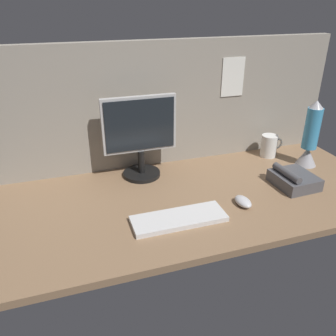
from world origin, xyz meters
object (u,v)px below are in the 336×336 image
object	(u,v)px
mouse	(243,202)
desk_phone	(293,179)
monitor	(140,135)
lava_lamp	(310,139)
mug_ceramic_white	(269,146)
keyboard	(179,219)

from	to	relation	value
mouse	desk_phone	size ratio (longest dim) A/B	0.49
monitor	desk_phone	distance (cm)	73.66
lava_lamp	desk_phone	bearing A→B (deg)	-139.70
mug_ceramic_white	desk_phone	world-z (taller)	mug_ceramic_white
mug_ceramic_white	mouse	bearing A→B (deg)	-133.09
desk_phone	keyboard	bearing A→B (deg)	-170.16
mug_ceramic_white	keyboard	bearing A→B (deg)	-147.45
keyboard	mouse	size ratio (longest dim) A/B	3.85
keyboard	desk_phone	distance (cm)	60.45
monitor	desk_phone	xyz separation A→B (cm)	(63.89, -32.08, -17.73)
monitor	mug_ceramic_white	size ratio (longest dim) A/B	3.14
mug_ceramic_white	desk_phone	distance (cm)	33.53
keyboard	mug_ceramic_white	distance (cm)	79.81
desk_phone	mouse	bearing A→B (deg)	-165.42
keyboard	monitor	bearing A→B (deg)	95.88
keyboard	lava_lamp	size ratio (longest dim) A/B	1.09
keyboard	lava_lamp	world-z (taller)	lava_lamp
keyboard	mug_ceramic_white	xyz separation A→B (cm)	(67.14, 42.86, 5.00)
mouse	mug_ceramic_white	size ratio (longest dim) A/B	0.77
monitor	mug_ceramic_white	bearing A→B (deg)	0.36
monitor	mouse	world-z (taller)	monitor
keyboard	mouse	bearing A→B (deg)	4.82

